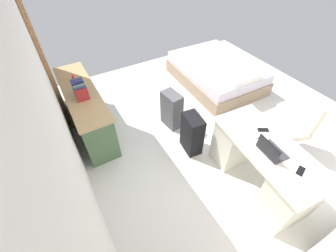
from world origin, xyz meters
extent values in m
plane|color=silver|center=(0.00, 0.00, 0.00)|extent=(5.37, 5.37, 0.00)
cube|color=silver|center=(0.00, 2.12, 1.44)|extent=(4.37, 0.10, 2.88)
cube|color=#936038|center=(1.63, 2.04, 1.02)|extent=(0.88, 0.05, 2.04)
cube|color=silver|center=(-1.17, 0.08, 0.74)|extent=(1.49, 0.78, 0.04)
cube|color=beige|center=(-1.66, 0.12, 0.36)|extent=(0.45, 0.63, 0.72)
cube|color=beige|center=(-0.68, 0.04, 0.36)|extent=(0.45, 0.63, 0.72)
cylinder|color=black|center=(-0.93, -0.71, 0.02)|extent=(0.52, 0.52, 0.04)
cylinder|color=black|center=(-0.93, -0.71, 0.21)|extent=(0.06, 0.06, 0.42)
cube|color=beige|center=(-0.93, -0.71, 0.46)|extent=(0.60, 0.60, 0.08)
cube|color=beige|center=(-1.00, -0.89, 0.72)|extent=(0.43, 0.22, 0.44)
cube|color=#4C6B47|center=(1.06, 1.74, 0.37)|extent=(1.76, 0.44, 0.74)
cube|color=tan|center=(1.06, 1.74, 0.76)|extent=(1.80, 0.48, 0.04)
cube|color=#415B3C|center=(0.66, 1.51, 0.20)|extent=(0.67, 0.01, 0.26)
cube|color=#415B3C|center=(1.45, 1.51, 0.20)|extent=(0.67, 0.01, 0.26)
cube|color=gray|center=(1.09, -1.03, 0.14)|extent=(1.94, 1.45, 0.28)
cube|color=silver|center=(1.09, -1.03, 0.38)|extent=(1.88, 1.39, 0.20)
cube|color=white|center=(0.42, -1.01, 0.53)|extent=(0.50, 0.69, 0.10)
cube|color=black|center=(-0.22, 0.50, 0.33)|extent=(0.38, 0.26, 0.66)
cube|color=#4C4C51|center=(0.42, 0.48, 0.32)|extent=(0.38, 0.26, 0.65)
cube|color=#333338|center=(-1.24, 0.12, 0.77)|extent=(0.33, 0.25, 0.02)
cube|color=black|center=(-1.23, 0.23, 0.87)|extent=(0.31, 0.04, 0.19)
ellipsoid|color=white|center=(-0.98, 0.10, 0.77)|extent=(0.07, 0.10, 0.03)
cube|color=black|center=(-1.57, 0.07, 0.76)|extent=(0.11, 0.15, 0.01)
cube|color=black|center=(-0.94, -0.06, 0.76)|extent=(0.13, 0.15, 0.01)
cube|color=#AC2628|center=(0.78, 1.74, 0.87)|extent=(0.03, 0.17, 0.19)
cube|color=#3B4474|center=(0.82, 1.74, 0.88)|extent=(0.03, 0.17, 0.22)
cube|color=#48B456|center=(0.86, 1.74, 0.88)|extent=(0.04, 0.17, 0.21)
cube|color=#64154E|center=(0.90, 1.74, 0.88)|extent=(0.03, 0.17, 0.20)
cube|color=navy|center=(0.94, 1.74, 0.89)|extent=(0.04, 0.17, 0.23)
cube|color=#592A5E|center=(0.98, 1.74, 0.89)|extent=(0.03, 0.17, 0.23)
cube|color=#365263|center=(1.02, 1.74, 0.89)|extent=(0.04, 0.17, 0.23)
cone|color=red|center=(1.41, 1.74, 0.83)|extent=(0.08, 0.08, 0.11)
camera|label=1|loc=(-2.03, 1.97, 2.76)|focal=23.76mm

